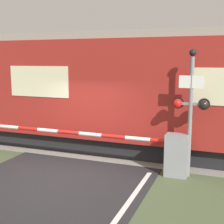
# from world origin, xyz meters

# --- Properties ---
(ground_plane) EXTENTS (80.00, 80.00, 0.00)m
(ground_plane) POSITION_xyz_m (0.00, 0.00, 0.00)
(ground_plane) COLOR #475638
(track_bed) EXTENTS (36.00, 3.20, 0.13)m
(track_bed) POSITION_xyz_m (0.00, 3.00, 0.02)
(track_bed) COLOR gray
(track_bed) RESTS_ON ground_plane
(train) EXTENTS (21.61, 2.76, 3.96)m
(train) POSITION_xyz_m (-1.82, 3.00, 2.02)
(train) COLOR black
(train) RESTS_ON ground_plane
(crossing_barrier) EXTENTS (6.18, 0.44, 1.14)m
(crossing_barrier) POSITION_xyz_m (2.22, 1.10, 0.64)
(crossing_barrier) COLOR gray
(crossing_barrier) RESTS_ON ground_plane
(signal_post) EXTENTS (0.96, 0.26, 3.36)m
(signal_post) POSITION_xyz_m (3.07, 1.18, 1.92)
(signal_post) COLOR gray
(signal_post) RESTS_ON ground_plane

